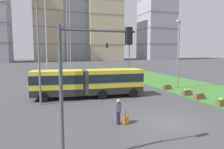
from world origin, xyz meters
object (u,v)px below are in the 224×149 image
(flower_planter_1, at_px, (199,96))
(apartment_tower_westcentre, at_px, (48,14))
(streetlight_left, at_px, (39,47))
(rolling_suitcase, at_px, (125,120))
(flower_planter_3, at_px, (167,87))
(articulated_bus, at_px, (88,82))
(flower_planter_0, at_px, (222,102))
(car_navy_sedan, at_px, (57,77))
(apartment_tower_centre, at_px, (79,15))
(apartment_tower_eastcentre, at_px, (104,24))
(traffic_light_far_right, at_px, (122,55))
(traffic_light_near_left, at_px, (86,70))
(streetlight_median, at_px, (178,51))
(apartment_tower_east, at_px, (157,23))
(flower_planter_2, at_px, (187,92))
(pedestrian_crossing, at_px, (118,110))

(flower_planter_1, distance_m, apartment_tower_westcentre, 105.39)
(streetlight_left, distance_m, apartment_tower_westcentre, 100.56)
(rolling_suitcase, bearing_deg, streetlight_left, 126.70)
(flower_planter_3, bearing_deg, articulated_bus, -174.80)
(flower_planter_0, height_order, streetlight_left, streetlight_left)
(flower_planter_0, distance_m, apartment_tower_westcentre, 108.15)
(flower_planter_1, height_order, apartment_tower_westcentre, apartment_tower_westcentre)
(car_navy_sedan, relative_size, apartment_tower_centre, 0.09)
(articulated_bus, height_order, apartment_tower_eastcentre, apartment_tower_eastcentre)
(traffic_light_far_right, xyz_separation_m, streetlight_left, (-13.65, -13.91, 1.00))
(traffic_light_near_left, xyz_separation_m, apartment_tower_centre, (19.60, 114.06, 22.01))
(apartment_tower_eastcentre, bearing_deg, streetlight_median, -100.54)
(apartment_tower_east, bearing_deg, articulated_bus, -124.50)
(rolling_suitcase, relative_size, apartment_tower_westcentre, 0.02)
(traffic_light_far_right, distance_m, apartment_tower_eastcentre, 86.85)
(flower_planter_2, relative_size, apartment_tower_east, 0.02)
(apartment_tower_westcentre, bearing_deg, flower_planter_2, -83.31)
(streetlight_median, height_order, apartment_tower_centre, apartment_tower_centre)
(traffic_light_far_right, relative_size, apartment_tower_centre, 0.12)
(streetlight_median, distance_m, apartment_tower_eastcentre, 96.45)
(flower_planter_1, distance_m, flower_planter_3, 5.77)
(apartment_tower_centre, relative_size, apartment_tower_eastcentre, 1.26)
(apartment_tower_centre, height_order, apartment_tower_eastcentre, apartment_tower_centre)
(flower_planter_3, height_order, apartment_tower_east, apartment_tower_east)
(apartment_tower_westcentre, bearing_deg, rolling_suitcase, -89.08)
(flower_planter_3, distance_m, streetlight_left, 16.50)
(flower_planter_1, relative_size, streetlight_median, 0.12)
(flower_planter_2, height_order, apartment_tower_centre, apartment_tower_centre)
(apartment_tower_westcentre, xyz_separation_m, apartment_tower_eastcentre, (31.01, -1.95, -4.65))
(apartment_tower_eastcentre, bearing_deg, traffic_light_near_left, -106.92)
(flower_planter_1, relative_size, traffic_light_far_right, 0.17)
(articulated_bus, bearing_deg, traffic_light_near_left, -102.57)
(apartment_tower_eastcentre, bearing_deg, flower_planter_1, -100.96)
(articulated_bus, distance_m, streetlight_left, 6.39)
(traffic_light_far_right, bearing_deg, rolling_suitcase, -110.86)
(rolling_suitcase, bearing_deg, apartment_tower_east, 58.13)
(car_navy_sedan, height_order, apartment_tower_east, apartment_tower_east)
(articulated_bus, distance_m, flower_planter_0, 13.13)
(traffic_light_near_left, distance_m, streetlight_left, 11.36)
(apartment_tower_east, bearing_deg, apartment_tower_westcentre, 177.72)
(flower_planter_2, relative_size, apartment_tower_eastcentre, 0.03)
(apartment_tower_eastcentre, distance_m, apartment_tower_east, 35.00)
(articulated_bus, xyz_separation_m, traffic_light_near_left, (-2.82, -12.66, 2.49))
(rolling_suitcase, relative_size, streetlight_left, 0.10)
(apartment_tower_centre, bearing_deg, streetlight_left, -101.90)
(pedestrian_crossing, height_order, traffic_light_near_left, traffic_light_near_left)
(streetlight_left, relative_size, streetlight_median, 1.09)
(flower_planter_0, bearing_deg, traffic_light_near_left, -159.56)
(car_navy_sedan, distance_m, apartment_tower_centre, 93.75)
(streetlight_left, bearing_deg, flower_planter_0, -21.44)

